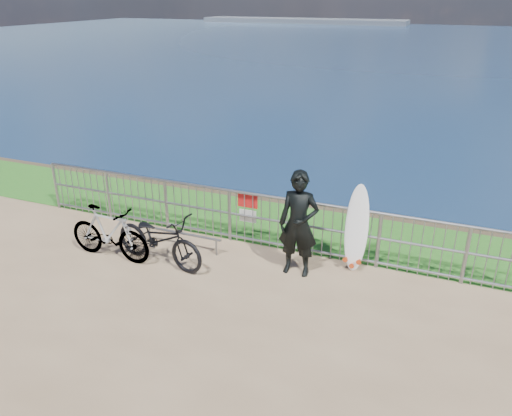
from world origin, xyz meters
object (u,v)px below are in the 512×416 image
at_px(surfboard, 356,231).
at_px(bicycle_far, 109,233).
at_px(bicycle_near, 159,239).
at_px(surfer, 299,224).

distance_m(surfboard, bicycle_far, 4.63).
distance_m(bicycle_near, bicycle_far, 1.01).
height_order(surfer, bicycle_far, surfer).
xyz_separation_m(surfboard, bicycle_near, (-3.42, -1.22, -0.23)).
xyz_separation_m(surfer, bicycle_far, (-3.49, -0.83, -0.44)).
xyz_separation_m(bicycle_near, bicycle_far, (-0.99, -0.18, 0.01)).
bearing_deg(surfboard, bicycle_far, -162.46).
distance_m(surfboard, bicycle_near, 3.64).
relative_size(bicycle_near, bicycle_far, 1.12).
relative_size(surfer, bicycle_near, 0.99).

